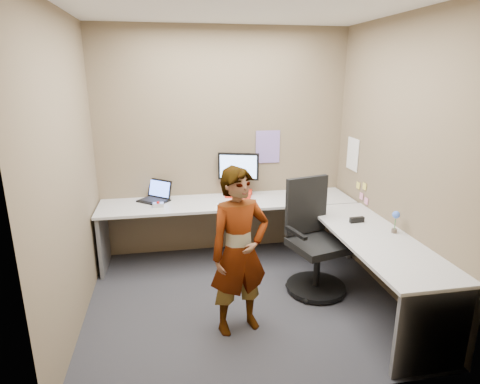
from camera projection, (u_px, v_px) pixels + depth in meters
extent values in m
plane|color=#232328|center=(243.00, 300.00, 3.99)|extent=(3.00, 3.00, 0.00)
plane|color=brown|center=(223.00, 144.00, 4.84)|extent=(3.00, 0.00, 3.00)
plane|color=brown|center=(396.00, 162.00, 3.87)|extent=(0.00, 2.70, 2.70)
plane|color=brown|center=(68.00, 175.00, 3.35)|extent=(0.00, 2.70, 2.70)
plane|color=white|center=(244.00, 5.00, 3.23)|extent=(3.00, 3.00, 0.00)
cube|color=#ABABAB|center=(228.00, 202.00, 4.71)|extent=(2.96, 0.65, 0.03)
cube|color=#ABABAB|center=(375.00, 238.00, 3.68)|extent=(0.65, 1.91, 0.03)
cube|color=#59595B|center=(103.00, 239.00, 4.57)|extent=(0.04, 0.60, 0.70)
cube|color=#59595B|center=(341.00, 223.00, 5.06)|extent=(0.04, 0.60, 0.70)
cube|color=#59595B|center=(432.00, 333.00, 2.93)|extent=(0.60, 0.04, 0.70)
cube|color=red|center=(239.00, 193.00, 4.89)|extent=(0.36, 0.31, 0.06)
cube|color=black|center=(239.00, 190.00, 4.88)|extent=(0.24, 0.20, 0.02)
cube|color=black|center=(238.00, 185.00, 4.88)|extent=(0.06, 0.05, 0.12)
cube|color=black|center=(238.00, 166.00, 4.81)|extent=(0.48, 0.18, 0.33)
cube|color=#85ABE6|center=(238.00, 167.00, 4.79)|extent=(0.42, 0.14, 0.28)
cube|color=black|center=(154.00, 201.00, 4.68)|extent=(0.41, 0.40, 0.02)
cube|color=black|center=(160.00, 189.00, 4.75)|extent=(0.30, 0.26, 0.22)
cube|color=#5076FF|center=(160.00, 189.00, 4.75)|extent=(0.26, 0.22, 0.17)
cube|color=#B7B7BC|center=(158.00, 205.00, 4.49)|extent=(0.12, 0.08, 0.04)
sphere|color=#B00B0C|center=(158.00, 203.00, 4.47)|extent=(0.04, 0.04, 0.04)
cone|color=white|center=(217.00, 205.00, 4.46)|extent=(0.10, 0.10, 0.06)
cube|color=black|center=(357.00, 220.00, 4.02)|extent=(0.15, 0.05, 0.05)
cylinder|color=brown|center=(394.00, 231.00, 3.76)|extent=(0.05, 0.05, 0.04)
cylinder|color=#338C3F|center=(395.00, 222.00, 3.74)|extent=(0.01, 0.01, 0.14)
sphere|color=#426EEB|center=(396.00, 215.00, 3.72)|extent=(0.07, 0.07, 0.07)
cube|color=#846BB7|center=(268.00, 147.00, 4.93)|extent=(0.30, 0.01, 0.40)
cube|color=white|center=(353.00, 154.00, 4.74)|extent=(0.01, 0.28, 0.38)
cube|color=#F2E059|center=(364.00, 186.00, 4.50)|extent=(0.01, 0.07, 0.07)
cube|color=pink|center=(361.00, 196.00, 4.58)|extent=(0.01, 0.07, 0.07)
cube|color=pink|center=(366.00, 201.00, 4.47)|extent=(0.01, 0.07, 0.07)
cube|color=#F2E059|center=(358.00, 185.00, 4.65)|extent=(0.01, 0.07, 0.07)
cylinder|color=black|center=(316.00, 287.00, 4.15)|extent=(0.61, 0.61, 0.04)
cylinder|color=black|center=(317.00, 266.00, 4.09)|extent=(0.07, 0.07, 0.43)
cube|color=black|center=(318.00, 246.00, 4.02)|extent=(0.61, 0.61, 0.08)
cube|color=black|center=(306.00, 205.00, 4.13)|extent=(0.47, 0.18, 0.60)
cube|color=black|center=(296.00, 233.00, 3.86)|extent=(0.13, 0.33, 0.03)
cube|color=black|center=(341.00, 224.00, 4.08)|extent=(0.13, 0.33, 0.03)
imported|color=#999399|center=(239.00, 252.00, 3.36)|extent=(0.61, 0.48, 1.46)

